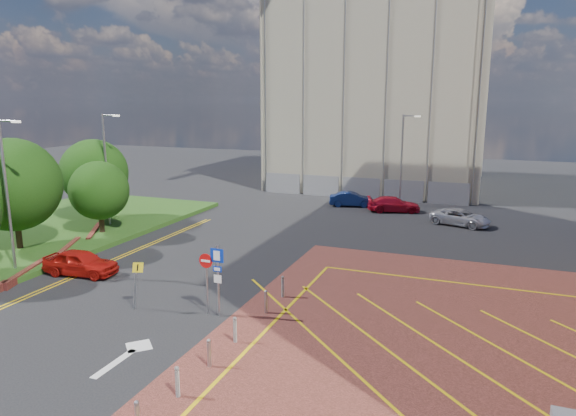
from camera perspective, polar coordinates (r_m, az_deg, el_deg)
The scene contains 19 objects.
ground at distance 22.47m, azimuth -10.06°, elevation -12.48°, with size 140.00×140.00×0.00m, color black.
forecourt at distance 19.95m, azimuth 28.97°, elevation -17.15°, with size 26.00×26.00×0.02m, color brown.
grass_bed at distance 38.21m, azimuth -28.97°, elevation -3.34°, with size 14.00×32.00×0.30m, color #254E19.
retaining_wall at distance 31.13m, azimuth -27.16°, elevation -6.28°, with size 6.06×20.33×0.40m.
tree_b at distance 34.92m, azimuth -28.23°, elevation 2.29°, with size 5.60×5.60×6.74m.
tree_c at distance 37.13m, azimuth -20.25°, elevation 1.84°, with size 4.00×4.00×4.90m.
tree_d at distance 41.22m, azimuth -20.74°, elevation 3.69°, with size 5.00×5.00×6.08m.
lamp_left_near at distance 30.61m, azimuth -28.73°, elevation 1.88°, with size 1.53×0.16×8.00m.
lamp_left_far at distance 39.02m, azimuth -19.50°, elevation 4.53°, with size 1.53×0.16×8.00m.
lamp_back at distance 46.17m, azimuth 12.61°, elevation 5.59°, with size 1.53×0.16×8.00m.
sign_cluster at distance 22.40m, azimuth -8.29°, elevation -7.13°, with size 1.17×0.12×3.20m.
warning_sign at distance 23.90m, azimuth -16.50°, elevation -7.61°, with size 0.60×0.39×2.25m.
bollard_row at distance 19.92m, azimuth -6.80°, elevation -14.21°, with size 0.14×11.14×0.90m.
construction_building at distance 58.45m, azimuth 10.67°, elevation 13.46°, with size 21.20×19.20×22.00m, color #A8A189.
construction_fence at distance 49.11m, azimuth 9.23°, elevation 2.12°, with size 21.60×0.06×2.00m, color gray.
car_red_left at distance 29.77m, azimuth -22.04°, elevation -5.64°, with size 1.61×4.01×1.37m, color red.
car_blue_back at distance 45.62m, azimuth 7.07°, elevation 0.98°, with size 1.34×3.86×1.27m, color navy.
car_red_back at distance 43.98m, azimuth 11.66°, elevation 0.41°, with size 1.78×4.37×1.27m, color red.
car_silver_back at distance 40.51m, azimuth 18.61°, elevation -0.99°, with size 2.02×4.38×1.22m, color silver.
Camera 1 is at (10.81, -17.42, 9.21)m, focal length 32.00 mm.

